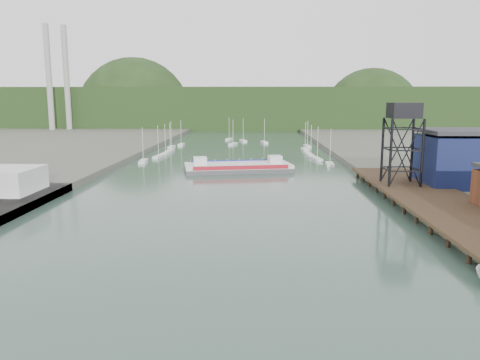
{
  "coord_description": "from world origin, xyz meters",
  "views": [
    {
      "loc": [
        6.14,
        -34.59,
        18.78
      ],
      "look_at": [
        3.34,
        50.82,
        4.0
      ],
      "focal_mm": 35.0,
      "sensor_mm": 36.0,
      "label": 1
    }
  ],
  "objects": [
    {
      "name": "ground",
      "position": [
        0.0,
        0.0,
        0.0
      ],
      "size": [
        600.0,
        600.0,
        0.0
      ],
      "primitive_type": "plane",
      "color": "#314D45",
      "rests_on": "ground"
    },
    {
      "name": "distant_hills",
      "position": [
        -3.98,
        301.35,
        10.38
      ],
      "size": [
        500.0,
        120.0,
        80.0
      ],
      "color": "black",
      "rests_on": "ground"
    },
    {
      "name": "lift_tower",
      "position": [
        35.0,
        58.0,
        15.65
      ],
      "size": [
        6.5,
        6.5,
        16.0
      ],
      "color": "black",
      "rests_on": "east_pier"
    },
    {
      "name": "blue_shed",
      "position": [
        50.0,
        60.0,
        7.06
      ],
      "size": [
        20.5,
        14.5,
        11.3
      ],
      "color": "#0E143E",
      "rests_on": "east_land"
    },
    {
      "name": "east_pier",
      "position": [
        37.0,
        45.0,
        1.9
      ],
      "size": [
        14.0,
        70.0,
        2.45
      ],
      "color": "black",
      "rests_on": "ground"
    },
    {
      "name": "chain_ferry",
      "position": [
        1.61,
        87.57,
        1.15
      ],
      "size": [
        29.36,
        16.16,
        4.0
      ],
      "rotation": [
        0.0,
        0.0,
        0.19
      ],
      "color": "#4D4D4F",
      "rests_on": "ground"
    },
    {
      "name": "marina_sailboats",
      "position": [
        0.08,
        138.46,
        0.35
      ],
      "size": [
        57.71,
        92.65,
        0.9
      ],
      "color": "silver",
      "rests_on": "ground"
    },
    {
      "name": "smokestacks",
      "position": [
        -106.0,
        232.5,
        30.0
      ],
      "size": [
        11.2,
        8.2,
        60.0
      ],
      "color": "#9D9D98",
      "rests_on": "ground"
    }
  ]
}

